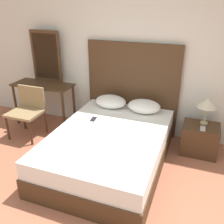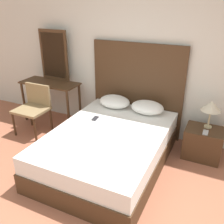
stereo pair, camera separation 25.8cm
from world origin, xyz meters
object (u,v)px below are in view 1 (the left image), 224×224
(phone_on_bed, at_px, (93,119))
(table_lamp, at_px, (207,103))
(bed, at_px, (109,148))
(phone_on_nightstand, at_px, (203,129))
(vanity_desk, at_px, (43,91))
(nightstand, at_px, (200,139))
(chair, at_px, (28,108))

(phone_on_bed, distance_m, table_lamp, 1.67)
(bed, relative_size, phone_on_nightstand, 13.69)
(table_lamp, distance_m, vanity_desk, 2.76)
(nightstand, bearing_deg, phone_on_nightstand, -81.03)
(nightstand, bearing_deg, chair, -171.19)
(table_lamp, bearing_deg, bed, -145.45)
(nightstand, distance_m, chair, 2.78)
(phone_on_bed, relative_size, phone_on_nightstand, 1.03)
(phone_on_bed, bearing_deg, phone_on_nightstand, 13.22)
(bed, bearing_deg, table_lamp, 34.55)
(nightstand, bearing_deg, table_lamp, 73.05)
(nightstand, xyz_separation_m, table_lamp, (0.03, 0.08, 0.55))
(bed, distance_m, nightstand, 1.38)
(bed, distance_m, phone_on_nightstand, 1.36)
(vanity_desk, bearing_deg, nightstand, -0.51)
(table_lamp, relative_size, vanity_desk, 0.37)
(chair, bearing_deg, bed, -11.25)
(vanity_desk, height_order, chair, chair)
(bed, xyz_separation_m, chair, (-1.57, 0.31, 0.24))
(phone_on_nightstand, bearing_deg, nightstand, 98.97)
(bed, height_order, phone_on_bed, phone_on_bed)
(bed, bearing_deg, phone_on_nightstand, 28.17)
(nightstand, distance_m, table_lamp, 0.56)
(phone_on_nightstand, height_order, vanity_desk, vanity_desk)
(bed, height_order, table_lamp, table_lamp)
(phone_on_nightstand, xyz_separation_m, vanity_desk, (-2.75, 0.13, 0.17))
(nightstand, xyz_separation_m, vanity_desk, (-2.73, 0.02, 0.41))
(phone_on_nightstand, bearing_deg, bed, -151.83)
(table_lamp, height_order, vanity_desk, table_lamp)
(nightstand, height_order, chair, chair)
(table_lamp, distance_m, chair, 2.83)
(table_lamp, relative_size, chair, 0.49)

